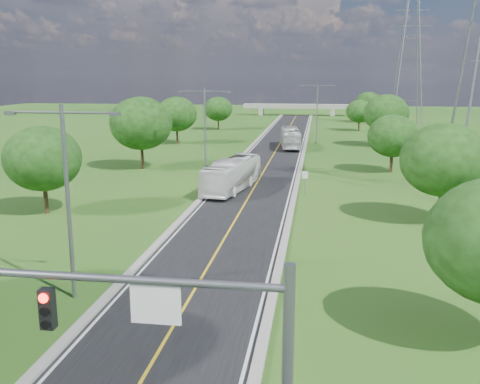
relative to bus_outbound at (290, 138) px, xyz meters
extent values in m
plane|color=#204C15|center=(-2.00, -11.48, -1.64)|extent=(260.00, 260.00, 0.00)
cube|color=black|center=(-2.00, -5.48, -1.61)|extent=(8.00, 150.00, 0.06)
cube|color=gray|center=(-6.25, -5.48, -1.53)|extent=(0.50, 150.00, 0.22)
cube|color=gray|center=(2.25, -5.48, -1.53)|extent=(0.50, 150.00, 0.22)
cylinder|color=slate|center=(-0.40, -72.48, 4.96)|extent=(8.40, 0.20, 0.20)
cube|color=black|center=(-2.20, -72.48, 4.06)|extent=(0.35, 0.28, 1.05)
cylinder|color=#FF140C|center=(-2.20, -72.64, 4.41)|extent=(0.24, 0.06, 0.24)
cube|color=white|center=(0.60, -72.48, 4.36)|extent=(1.25, 0.06, 1.00)
cylinder|color=slate|center=(3.20, -33.48, -0.44)|extent=(0.08, 0.08, 2.40)
cube|color=white|center=(3.20, -33.51, 0.36)|extent=(0.55, 0.04, 0.70)
cube|color=gray|center=(-12.00, 68.52, -0.64)|extent=(1.20, 3.00, 2.00)
cube|color=gray|center=(8.00, 68.52, -0.64)|extent=(1.20, 3.00, 2.00)
cube|color=gray|center=(-2.00, 68.52, 0.96)|extent=(30.00, 3.00, 1.20)
cylinder|color=slate|center=(-8.00, -59.48, 3.36)|extent=(0.22, 0.22, 10.00)
cylinder|color=slate|center=(-9.40, -59.48, 7.96)|extent=(2.80, 0.12, 0.12)
cylinder|color=slate|center=(-6.60, -59.48, 7.96)|extent=(2.80, 0.12, 0.12)
cube|color=slate|center=(-10.70, -59.48, 7.91)|extent=(0.50, 0.25, 0.18)
cube|color=slate|center=(-5.30, -59.48, 7.91)|extent=(0.50, 0.25, 0.18)
cylinder|color=slate|center=(-8.00, -26.48, 3.36)|extent=(0.22, 0.22, 10.00)
cylinder|color=slate|center=(-9.40, -26.48, 7.96)|extent=(2.80, 0.12, 0.12)
cylinder|color=slate|center=(-6.60, -26.48, 7.96)|extent=(2.80, 0.12, 0.12)
cube|color=slate|center=(-10.70, -26.48, 7.91)|extent=(0.50, 0.25, 0.18)
cube|color=slate|center=(-5.30, -26.48, 7.91)|extent=(0.50, 0.25, 0.18)
cylinder|color=slate|center=(4.00, 6.52, 3.36)|extent=(0.22, 0.22, 10.00)
cylinder|color=slate|center=(2.60, 6.52, 7.96)|extent=(2.80, 0.12, 0.12)
cylinder|color=slate|center=(5.40, 6.52, 7.96)|extent=(2.80, 0.12, 0.12)
cube|color=slate|center=(1.30, 6.52, 7.91)|extent=(0.50, 0.25, 0.18)
cube|color=slate|center=(6.70, 6.52, 7.91)|extent=(0.50, 0.25, 0.18)
cube|color=slate|center=(24.00, 43.52, 20.20)|extent=(9.00, 0.25, 0.25)
cube|color=slate|center=(24.00, 43.52, 23.56)|extent=(7.00, 0.25, 0.25)
cylinder|color=black|center=(-18.00, -43.48, -0.29)|extent=(0.36, 0.36, 2.70)
ellipsoid|color=black|center=(-18.00, -43.48, 3.01)|extent=(6.30, 6.30, 5.36)
cylinder|color=black|center=(-17.00, -21.48, -0.02)|extent=(0.36, 0.36, 3.24)
ellipsoid|color=black|center=(-17.00, -21.48, 3.94)|extent=(7.56, 7.56, 6.43)
cylinder|color=black|center=(-19.00, 2.52, -0.20)|extent=(0.36, 0.36, 2.88)
ellipsoid|color=black|center=(-19.00, 2.52, 3.32)|extent=(6.72, 6.72, 5.71)
cylinder|color=black|center=(-16.50, 26.52, -0.38)|extent=(0.36, 0.36, 2.52)
ellipsoid|color=black|center=(-16.50, 26.52, 2.70)|extent=(5.88, 5.88, 5.00)
cylinder|color=black|center=(14.00, -41.48, -0.20)|extent=(0.36, 0.36, 2.88)
ellipsoid|color=black|center=(14.00, -41.48, 3.32)|extent=(6.72, 6.72, 5.71)
cylinder|color=black|center=(13.00, -19.48, -0.38)|extent=(0.36, 0.36, 2.52)
ellipsoid|color=black|center=(13.00, -19.48, 2.70)|extent=(5.88, 5.88, 5.00)
cylinder|color=black|center=(15.00, 4.52, -0.11)|extent=(0.36, 0.36, 3.06)
ellipsoid|color=black|center=(15.00, 4.52, 3.63)|extent=(7.14, 7.14, 6.07)
cylinder|color=black|center=(12.50, 28.52, -0.47)|extent=(0.36, 0.36, 2.34)
ellipsoid|color=black|center=(12.50, 28.52, 2.39)|extent=(5.46, 5.46, 4.64)
cylinder|color=black|center=(16.00, 48.52, -0.29)|extent=(0.36, 0.36, 2.70)
ellipsoid|color=black|center=(16.00, 48.52, 3.01)|extent=(6.30, 6.30, 5.36)
imported|color=beige|center=(0.00, 0.00, 0.00)|extent=(3.79, 11.55, 3.16)
imported|color=white|center=(-4.04, -32.39, 0.00)|extent=(4.57, 11.66, 3.17)
camera|label=1|loc=(4.35, -84.01, 9.78)|focal=40.00mm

